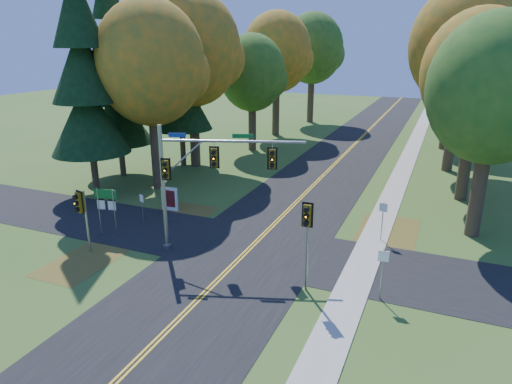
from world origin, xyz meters
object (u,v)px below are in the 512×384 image
at_px(info_kiosk, 170,199).
at_px(east_signal_pole, 307,225).
at_px(traffic_mast, 198,173).
at_px(route_sign_cluster, 106,203).

bearing_deg(info_kiosk, east_signal_pole, -33.18).
height_order(traffic_mast, info_kiosk, traffic_mast).
xyz_separation_m(route_sign_cluster, info_kiosk, (0.92, 5.13, -1.29)).
distance_m(traffic_mast, info_kiosk, 7.96).
bearing_deg(east_signal_pole, traffic_mast, 161.12).
xyz_separation_m(east_signal_pole, route_sign_cluster, (-12.66, 1.63, -1.25)).
bearing_deg(traffic_mast, east_signal_pole, -35.03).
bearing_deg(route_sign_cluster, east_signal_pole, -16.94).
relative_size(traffic_mast, route_sign_cluster, 2.46).
height_order(east_signal_pole, route_sign_cluster, east_signal_pole).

